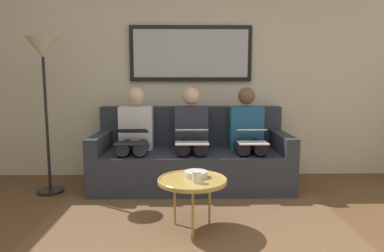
{
  "coord_description": "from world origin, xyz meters",
  "views": [
    {
      "loc": [
        0.06,
        1.72,
        1.2
      ],
      "look_at": [
        0.0,
        -1.7,
        0.75
      ],
      "focal_mm": 31.28,
      "sensor_mm": 36.0,
      "label": 1
    }
  ],
  "objects_px": {
    "bowl": "(196,174)",
    "person_right": "(135,134)",
    "laptop_silver": "(192,136)",
    "coffee_table": "(192,181)",
    "person_middle": "(191,134)",
    "person_left": "(247,134)",
    "standing_lamp": "(43,66)",
    "laptop_white": "(252,136)",
    "framed_mirror": "(191,54)",
    "laptop_black": "(132,136)",
    "cup": "(196,177)",
    "couch": "(191,158)"
  },
  "relations": [
    {
      "from": "couch",
      "to": "laptop_white",
      "type": "relative_size",
      "value": 6.3
    },
    {
      "from": "cup",
      "to": "bowl",
      "type": "height_order",
      "value": "cup"
    },
    {
      "from": "coffee_table",
      "to": "person_left",
      "type": "xyz_separation_m",
      "value": [
        -0.65,
        -1.15,
        0.2
      ]
    },
    {
      "from": "person_middle",
      "to": "person_right",
      "type": "distance_m",
      "value": 0.64
    },
    {
      "from": "laptop_white",
      "to": "person_middle",
      "type": "xyz_separation_m",
      "value": [
        0.64,
        -0.25,
        -0.02
      ]
    },
    {
      "from": "person_left",
      "to": "laptop_silver",
      "type": "bearing_deg",
      "value": 20.89
    },
    {
      "from": "person_left",
      "to": "couch",
      "type": "bearing_deg",
      "value": -6.13
    },
    {
      "from": "couch",
      "to": "coffee_table",
      "type": "relative_size",
      "value": 3.91
    },
    {
      "from": "laptop_black",
      "to": "standing_lamp",
      "type": "bearing_deg",
      "value": -2.71
    },
    {
      "from": "cup",
      "to": "person_right",
      "type": "bearing_deg",
      "value": -61.92
    },
    {
      "from": "cup",
      "to": "laptop_black",
      "type": "height_order",
      "value": "laptop_black"
    },
    {
      "from": "laptop_silver",
      "to": "laptop_white",
      "type": "bearing_deg",
      "value": 179.87
    },
    {
      "from": "person_left",
      "to": "standing_lamp",
      "type": "distance_m",
      "value": 2.33
    },
    {
      "from": "framed_mirror",
      "to": "coffee_table",
      "type": "xyz_separation_m",
      "value": [
        0.01,
        1.61,
        -1.14
      ]
    },
    {
      "from": "person_right",
      "to": "cup",
      "type": "bearing_deg",
      "value": 118.08
    },
    {
      "from": "bowl",
      "to": "laptop_silver",
      "type": "height_order",
      "value": "laptop_silver"
    },
    {
      "from": "framed_mirror",
      "to": "laptop_black",
      "type": "distance_m",
      "value": 1.32
    },
    {
      "from": "person_left",
      "to": "person_middle",
      "type": "relative_size",
      "value": 1.0
    },
    {
      "from": "person_left",
      "to": "laptop_black",
      "type": "height_order",
      "value": "person_left"
    },
    {
      "from": "framed_mirror",
      "to": "person_right",
      "type": "xyz_separation_m",
      "value": [
        0.64,
        0.46,
        -0.94
      ]
    },
    {
      "from": "laptop_white",
      "to": "laptop_black",
      "type": "distance_m",
      "value": 1.28
    },
    {
      "from": "laptop_white",
      "to": "person_left",
      "type": "bearing_deg",
      "value": -90.0
    },
    {
      "from": "framed_mirror",
      "to": "cup",
      "type": "relative_size",
      "value": 16.79
    },
    {
      "from": "coffee_table",
      "to": "person_left",
      "type": "distance_m",
      "value": 1.34
    },
    {
      "from": "person_middle",
      "to": "laptop_silver",
      "type": "bearing_deg",
      "value": 90.0
    },
    {
      "from": "framed_mirror",
      "to": "cup",
      "type": "bearing_deg",
      "value": 90.64
    },
    {
      "from": "person_left",
      "to": "laptop_white",
      "type": "relative_size",
      "value": 3.26
    },
    {
      "from": "coffee_table",
      "to": "laptop_black",
      "type": "height_order",
      "value": "laptop_black"
    },
    {
      "from": "laptop_silver",
      "to": "coffee_table",
      "type": "bearing_deg",
      "value": 89.26
    },
    {
      "from": "person_right",
      "to": "laptop_black",
      "type": "height_order",
      "value": "person_right"
    },
    {
      "from": "bowl",
      "to": "laptop_black",
      "type": "bearing_deg",
      "value": -51.97
    },
    {
      "from": "coffee_table",
      "to": "couch",
      "type": "bearing_deg",
      "value": -90.55
    },
    {
      "from": "person_right",
      "to": "laptop_black",
      "type": "bearing_deg",
      "value": 90.0
    },
    {
      "from": "cup",
      "to": "standing_lamp",
      "type": "height_order",
      "value": "standing_lamp"
    },
    {
      "from": "coffee_table",
      "to": "person_middle",
      "type": "distance_m",
      "value": 1.17
    },
    {
      "from": "coffee_table",
      "to": "laptop_white",
      "type": "bearing_deg",
      "value": -125.81
    },
    {
      "from": "person_middle",
      "to": "person_right",
      "type": "xyz_separation_m",
      "value": [
        0.64,
        0.0,
        0.0
      ]
    },
    {
      "from": "coffee_table",
      "to": "person_right",
      "type": "distance_m",
      "value": 1.33
    },
    {
      "from": "couch",
      "to": "coffee_table",
      "type": "distance_m",
      "value": 1.22
    },
    {
      "from": "laptop_white",
      "to": "laptop_black",
      "type": "height_order",
      "value": "laptop_black"
    },
    {
      "from": "couch",
      "to": "framed_mirror",
      "type": "height_order",
      "value": "framed_mirror"
    },
    {
      "from": "bowl",
      "to": "standing_lamp",
      "type": "xyz_separation_m",
      "value": [
        1.57,
        -0.88,
        0.93
      ]
    },
    {
      "from": "bowl",
      "to": "person_right",
      "type": "height_order",
      "value": "person_right"
    },
    {
      "from": "person_middle",
      "to": "laptop_silver",
      "type": "relative_size",
      "value": 3.27
    },
    {
      "from": "laptop_white",
      "to": "laptop_black",
      "type": "xyz_separation_m",
      "value": [
        1.28,
        -0.0,
        -0.0
      ]
    },
    {
      "from": "coffee_table",
      "to": "person_right",
      "type": "bearing_deg",
      "value": -61.33
    },
    {
      "from": "laptop_white",
      "to": "person_right",
      "type": "relative_size",
      "value": 0.31
    },
    {
      "from": "person_right",
      "to": "person_left",
      "type": "bearing_deg",
      "value": 180.0
    },
    {
      "from": "person_left",
      "to": "laptop_black",
      "type": "bearing_deg",
      "value": 10.7
    },
    {
      "from": "person_right",
      "to": "standing_lamp",
      "type": "bearing_deg",
      "value": 12.33
    }
  ]
}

